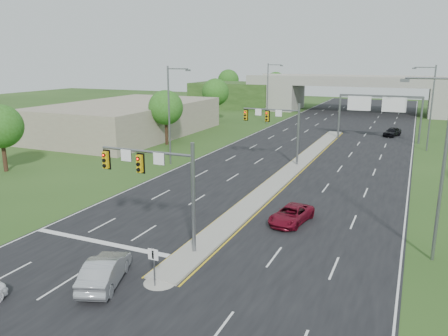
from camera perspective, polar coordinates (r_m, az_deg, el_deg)
ground at (r=27.66m, az=-3.89°, el=-11.08°), size 240.00×240.00×0.00m
road at (r=59.48m, az=11.90°, el=2.40°), size 24.00×160.00×0.02m
median at (r=48.05m, az=8.89°, el=-0.12°), size 2.00×54.00×0.16m
median_nose at (r=24.53m, az=-8.36°, el=-14.42°), size 2.00×2.00×0.16m
lane_markings at (r=53.79m, az=9.91°, el=1.28°), size 23.72×160.00×0.01m
signal_mast_near at (r=27.04m, az=-8.39°, el=-1.11°), size 6.62×0.60×7.00m
signal_mast_far at (r=49.58m, az=7.14°, el=5.83°), size 6.62×0.60×7.00m
keep_right_sign at (r=23.49m, az=-9.18°, el=-11.91°), size 0.60×0.13×2.20m
sign_gantry at (r=67.54m, az=19.53°, el=7.75°), size 11.58×0.44×6.67m
overpass at (r=103.11m, az=17.36°, el=8.89°), size 80.00×14.00×8.10m
lightpole_l_mid at (r=49.32m, az=-6.99°, el=7.41°), size 2.85×0.25×11.00m
lightpole_l_far at (r=81.28m, az=5.84°, el=10.03°), size 2.85×0.25×11.00m
lightpole_r_near at (r=27.74m, az=26.42°, el=0.86°), size 2.85×0.25×11.00m
lightpole_r_far at (r=62.39m, az=25.31°, el=7.56°), size 2.85×0.25×11.00m
tree_l_near at (r=61.38m, az=-7.62°, el=7.82°), size 4.80×4.80×7.60m
tree_l_mid at (r=85.23m, az=-1.12°, el=9.88°), size 5.20×5.20×8.12m
tree_l_close at (r=51.56m, az=-27.14°, el=4.85°), size 4.60×4.60×7.17m
tree_back_a at (r=126.46m, az=0.58°, el=11.40°), size 6.00×6.00×8.85m
tree_back_b at (r=121.65m, az=6.77°, el=11.04°), size 5.60×5.60×8.32m
commercial_building at (r=71.35m, az=-12.38°, el=6.31°), size 18.00×30.00×5.00m
car_silver at (r=24.69m, az=-15.30°, el=-12.81°), size 3.12×4.92×1.53m
car_far_a at (r=32.53m, az=8.78°, el=-6.04°), size 2.79×4.79×1.25m
car_far_c at (r=72.96m, az=21.12°, el=4.43°), size 2.85×4.36×1.38m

